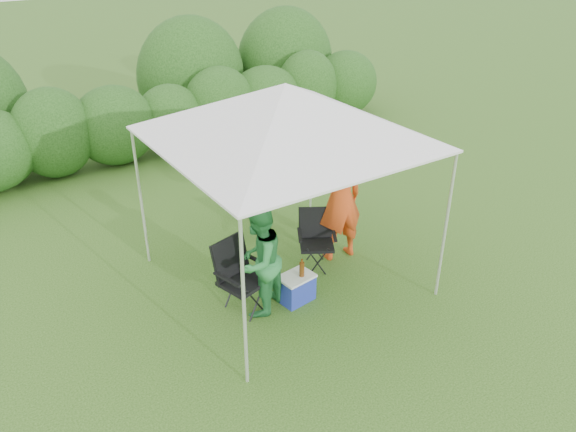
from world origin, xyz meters
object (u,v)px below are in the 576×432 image
canopy (285,112)px  man (341,199)px  chair_right (316,235)px  cooler (296,288)px  woman (259,261)px  chair_left (238,271)px

canopy → man: canopy is taller
chair_right → cooler: 0.99m
woman → cooler: woman is taller
chair_right → woman: 1.38m
chair_right → cooler: (-0.75, -0.58, -0.30)m
chair_right → woman: size_ratio=0.57×
man → cooler: man is taller
woman → cooler: size_ratio=3.03×
woman → cooler: (0.52, -0.09, -0.57)m
chair_left → cooler: (0.71, -0.30, -0.36)m
canopy → chair_left: canopy is taller
canopy → cooler: (-0.19, -0.55, -2.26)m
chair_left → man: man is taller
man → woman: 1.78m
chair_right → man: size_ratio=0.45×
canopy → chair_left: size_ratio=3.13×
man → woman: bearing=23.2°
canopy → cooler: canopy is taller
woman → man: bearing=167.0°
man → canopy: bearing=9.2°
canopy → cooler: size_ratio=6.11×
canopy → woman: size_ratio=2.02×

